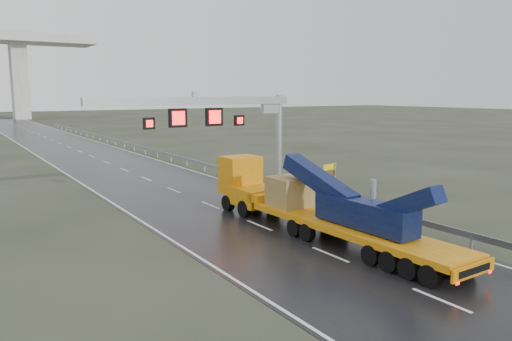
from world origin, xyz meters
TOP-DOWN VIEW (x-y plane):
  - ground at (0.00, 0.00)m, footprint 400.00×400.00m
  - road at (0.00, 40.00)m, footprint 11.00×200.00m
  - guardrail at (6.10, 30.00)m, footprint 0.20×140.00m
  - sign_gantry at (2.10, 17.99)m, footprint 14.90×1.20m
  - heavy_haul_truck at (1.53, 8.13)m, footprint 3.07×17.37m
  - exit_sign_pair at (8.28, 13.74)m, footprint 1.41×0.37m
  - striped_barrier at (6.09, 19.82)m, footprint 0.69×0.38m

SIDE VIEW (x-z plane):
  - ground at x=0.00m, z-range 0.00..0.00m
  - road at x=0.00m, z-range 0.00..0.02m
  - striped_barrier at x=6.09m, z-range 0.00..1.15m
  - guardrail at x=6.10m, z-range 0.00..1.40m
  - heavy_haul_truck at x=1.53m, z-range -0.46..3.60m
  - exit_sign_pair at x=8.28m, z-range 0.49..2.94m
  - sign_gantry at x=2.10m, z-range 1.90..9.33m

